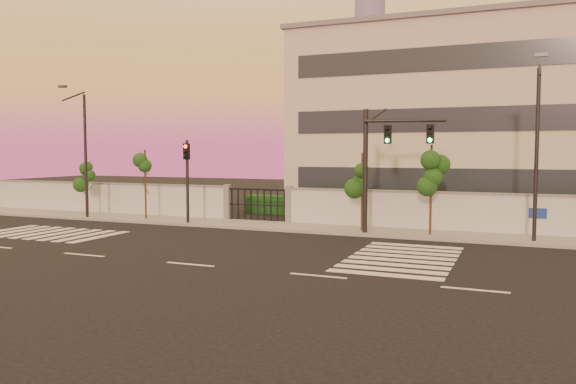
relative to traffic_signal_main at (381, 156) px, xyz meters
name	(u,v)px	position (x,y,z in m)	size (l,w,h in m)	color
ground	(190,265)	(-4.88, -9.51, -3.95)	(120.00, 120.00, 0.00)	black
sidewalk	(296,227)	(-4.88, 0.99, -3.87)	(60.00, 3.00, 0.15)	gray
perimeter_wall	(307,206)	(-4.78, 2.49, -2.88)	(60.00, 0.36, 2.20)	silver
hedge_row	(340,207)	(-3.71, 5.23, -3.13)	(41.00, 4.25, 1.80)	#103615
institutional_building	(486,121)	(4.12, 12.47, 2.21)	(24.40, 12.40, 12.25)	beige
distant_skyscraper	(369,43)	(-69.88, 270.49, 58.04)	(16.00, 16.00, 118.00)	slate
road_markings	(206,246)	(-6.46, -5.76, -3.94)	(57.00, 7.62, 0.02)	silver
street_tree_b	(88,176)	(-19.15, 1.01, -1.36)	(1.37, 1.09, 3.51)	#382314
street_tree_c	(146,169)	(-14.38, 0.63, -0.80)	(1.43, 1.14, 4.28)	#382314
street_tree_d	(363,174)	(-1.08, 0.66, -0.92)	(1.43, 1.14, 4.11)	#382314
street_tree_e	(432,169)	(2.35, 0.55, -0.64)	(1.41, 1.12, 4.49)	#382314
traffic_signal_main	(381,156)	(0.00, 0.00, 0.00)	(3.92, 0.94, 6.24)	black
traffic_signal_secondary	(187,171)	(-11.03, -0.08, -0.89)	(0.37, 0.35, 4.81)	black
streetlight_west	(84,149)	(-18.25, -0.26, 0.37)	(0.48, 1.92, 7.98)	black
streetlight_east	(537,145)	(6.94, 0.17, 0.49)	(0.49, 1.97, 8.20)	black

